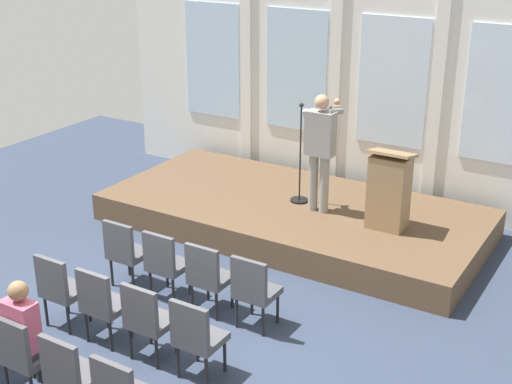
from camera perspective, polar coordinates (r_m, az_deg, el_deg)
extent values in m
plane|color=#2D384C|center=(8.37, -9.65, -11.96)|extent=(14.16, 14.16, 0.00)
cube|color=silver|center=(11.93, 7.04, 8.22)|extent=(8.58, 0.10, 3.71)
cube|color=silver|center=(13.07, -3.50, 10.50)|extent=(1.13, 0.04, 2.04)
cube|color=silver|center=(12.74, -0.77, 9.22)|extent=(0.20, 0.08, 3.71)
cube|color=silver|center=(12.20, 3.26, 9.70)|extent=(1.13, 0.04, 2.04)
cube|color=silver|center=(11.94, 6.31, 8.26)|extent=(0.20, 0.08, 3.71)
cube|color=silver|center=(11.51, 10.89, 8.63)|extent=(1.13, 0.04, 2.04)
cube|color=silver|center=(11.35, 14.21, 7.02)|extent=(0.20, 0.08, 3.71)
cube|color=silver|center=(11.06, 19.26, 7.28)|extent=(1.13, 0.04, 2.04)
cube|color=brown|center=(11.02, 3.02, -1.84)|extent=(5.75, 2.75, 0.42)
cylinder|color=gray|center=(10.55, 4.61, 0.81)|extent=(0.14, 0.14, 0.87)
cylinder|color=gray|center=(10.47, 5.49, 0.62)|extent=(0.14, 0.14, 0.87)
cube|color=gray|center=(10.26, 5.18, 4.68)|extent=(0.42, 0.22, 0.65)
cube|color=#B28C19|center=(10.34, 5.48, 5.26)|extent=(0.06, 0.01, 0.39)
sphere|color=tan|center=(10.15, 5.30, 7.19)|extent=(0.21, 0.21, 0.21)
cylinder|color=gray|center=(10.40, 4.21, 5.56)|extent=(0.09, 0.28, 0.45)
cylinder|color=gray|center=(10.23, 6.33, 6.43)|extent=(0.15, 0.36, 0.15)
cylinder|color=gray|center=(10.36, 6.39, 6.69)|extent=(0.11, 0.34, 0.15)
sphere|color=tan|center=(10.63, 6.52, 7.20)|extent=(0.10, 0.10, 0.10)
cylinder|color=black|center=(10.98, 3.48, -0.65)|extent=(0.28, 0.28, 0.03)
cylinder|color=black|center=(10.72, 3.57, 3.01)|extent=(0.02, 0.02, 1.45)
sphere|color=#262626|center=(10.51, 3.67, 6.97)|extent=(0.07, 0.07, 0.07)
cube|color=#93724C|center=(10.05, 10.59, -0.02)|extent=(0.52, 0.40, 1.05)
cube|color=#93724C|center=(9.88, 10.86, 3.07)|extent=(0.60, 0.48, 0.14)
cylinder|color=black|center=(9.53, -8.50, -6.05)|extent=(0.04, 0.04, 0.40)
cylinder|color=black|center=(9.74, -10.15, -5.52)|extent=(0.04, 0.04, 0.40)
cylinder|color=black|center=(9.31, -9.83, -6.87)|extent=(0.04, 0.04, 0.40)
cylinder|color=black|center=(9.52, -11.49, -6.29)|extent=(0.04, 0.04, 0.40)
cube|color=#47474C|center=(9.42, -10.09, -4.88)|extent=(0.46, 0.44, 0.08)
cube|color=#47474C|center=(9.17, -10.97, -3.81)|extent=(0.46, 0.06, 0.46)
cylinder|color=black|center=(9.17, -5.35, -7.07)|extent=(0.04, 0.04, 0.40)
cylinder|color=black|center=(9.37, -7.14, -6.50)|extent=(0.04, 0.04, 0.40)
cylinder|color=black|center=(8.94, -6.65, -7.95)|extent=(0.04, 0.04, 0.40)
cylinder|color=black|center=(9.14, -8.45, -7.34)|extent=(0.04, 0.04, 0.40)
cube|color=#47474C|center=(9.04, -6.97, -5.87)|extent=(0.46, 0.44, 0.08)
cube|color=#47474C|center=(8.79, -7.80, -4.79)|extent=(0.46, 0.06, 0.46)
cylinder|color=black|center=(8.85, -1.93, -8.14)|extent=(0.04, 0.04, 0.40)
cylinder|color=black|center=(9.02, -3.87, -7.54)|extent=(0.04, 0.04, 0.40)
cylinder|color=black|center=(8.60, -3.18, -9.09)|extent=(0.04, 0.04, 0.40)
cylinder|color=black|center=(8.79, -5.15, -8.45)|extent=(0.04, 0.04, 0.40)
cube|color=#47474C|center=(8.70, -3.57, -6.92)|extent=(0.46, 0.44, 0.08)
cube|color=#47474C|center=(8.43, -4.35, -5.83)|extent=(0.46, 0.06, 0.46)
cylinder|color=black|center=(8.56, 1.75, -9.25)|extent=(0.04, 0.04, 0.40)
cylinder|color=black|center=(8.71, -0.34, -8.63)|extent=(0.04, 0.04, 0.40)
cylinder|color=black|center=(8.30, 0.57, -10.28)|extent=(0.04, 0.04, 0.40)
cylinder|color=black|center=(8.47, -1.56, -9.61)|extent=(0.04, 0.04, 0.40)
cube|color=#47474C|center=(8.39, 0.11, -8.03)|extent=(0.46, 0.44, 0.08)
cube|color=#47474C|center=(8.11, -0.59, -6.94)|extent=(0.46, 0.06, 0.46)
cylinder|color=black|center=(8.81, -13.23, -8.91)|extent=(0.04, 0.04, 0.40)
cylinder|color=black|center=(9.04, -14.89, -8.24)|extent=(0.04, 0.04, 0.40)
cylinder|color=black|center=(8.61, -14.80, -9.84)|extent=(0.04, 0.04, 0.40)
cylinder|color=black|center=(8.84, -16.46, -9.12)|extent=(0.04, 0.04, 0.40)
cube|color=#47474C|center=(8.70, -15.00, -7.65)|extent=(0.46, 0.44, 0.08)
cube|color=#47474C|center=(8.47, -16.09, -6.57)|extent=(0.46, 0.06, 0.46)
cylinder|color=black|center=(8.42, -9.99, -10.17)|extent=(0.04, 0.04, 0.40)
cylinder|color=black|center=(8.63, -11.83, -9.46)|extent=(0.04, 0.04, 0.40)
cylinder|color=black|center=(8.21, -11.56, -11.20)|extent=(0.04, 0.04, 0.40)
cylinder|color=black|center=(8.43, -13.41, -10.43)|extent=(0.04, 0.04, 0.40)
cube|color=#47474C|center=(8.30, -11.83, -8.90)|extent=(0.46, 0.44, 0.08)
cube|color=#47474C|center=(8.05, -12.89, -7.80)|extent=(0.46, 0.06, 0.46)
cylinder|color=black|center=(8.06, -6.43, -11.52)|extent=(0.04, 0.04, 0.40)
cylinder|color=black|center=(8.25, -8.46, -10.76)|extent=(0.04, 0.04, 0.40)
cylinder|color=black|center=(7.84, -7.97, -12.65)|extent=(0.04, 0.04, 0.40)
cylinder|color=black|center=(8.04, -10.02, -11.83)|extent=(0.04, 0.04, 0.40)
cube|color=#47474C|center=(7.92, -8.31, -10.23)|extent=(0.46, 0.44, 0.08)
cube|color=#47474C|center=(7.66, -9.33, -9.13)|extent=(0.46, 0.06, 0.46)
cylinder|color=black|center=(7.74, -2.52, -12.94)|extent=(0.04, 0.04, 0.40)
cylinder|color=black|center=(7.91, -4.74, -12.14)|extent=(0.04, 0.04, 0.40)
cylinder|color=black|center=(7.51, -4.00, -14.18)|extent=(0.04, 0.04, 0.40)
cylinder|color=black|center=(7.69, -6.26, -13.32)|extent=(0.04, 0.04, 0.40)
cube|color=#47474C|center=(7.58, -4.43, -11.64)|extent=(0.46, 0.44, 0.08)
cube|color=#47474C|center=(7.30, -5.37, -10.56)|extent=(0.46, 0.06, 0.46)
cylinder|color=black|center=(8.18, -18.83, -12.15)|extent=(0.04, 0.04, 0.40)
cylinder|color=black|center=(7.75, -15.61, -13.76)|extent=(0.04, 0.04, 0.40)
cylinder|color=black|center=(7.99, -17.45, -12.85)|extent=(0.04, 0.04, 0.40)
cylinder|color=black|center=(7.82, -19.33, -13.94)|extent=(0.04, 0.04, 0.40)
cube|color=#47474C|center=(7.65, -17.68, -12.39)|extent=(0.46, 0.44, 0.08)
cube|color=#47474C|center=(7.41, -19.02, -11.29)|extent=(0.46, 0.06, 0.46)
cylinder|color=#2D2D33|center=(7.92, -16.96, -12.92)|extent=(0.10, 0.10, 0.44)
cylinder|color=#2D2D33|center=(7.81, -16.04, -13.38)|extent=(0.10, 0.10, 0.44)
cube|color=#2D2D33|center=(7.65, -17.39, -11.82)|extent=(0.34, 0.36, 0.12)
cube|color=#B24C66|center=(7.42, -18.30, -10.10)|extent=(0.36, 0.20, 0.52)
sphere|color=#8C6647|center=(7.25, -18.53, -7.53)|extent=(0.20, 0.20, 0.20)
cylinder|color=black|center=(7.58, -14.06, -14.52)|extent=(0.04, 0.04, 0.40)
cube|color=#47474C|center=(7.24, -14.15, -14.11)|extent=(0.46, 0.44, 0.08)
cube|color=#47474C|center=(6.98, -15.47, -13.02)|extent=(0.46, 0.06, 0.46)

